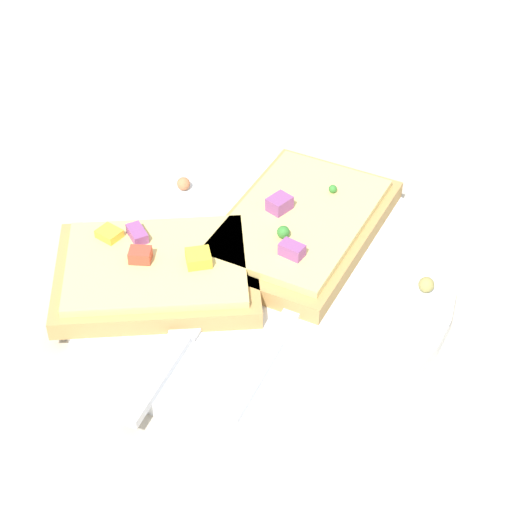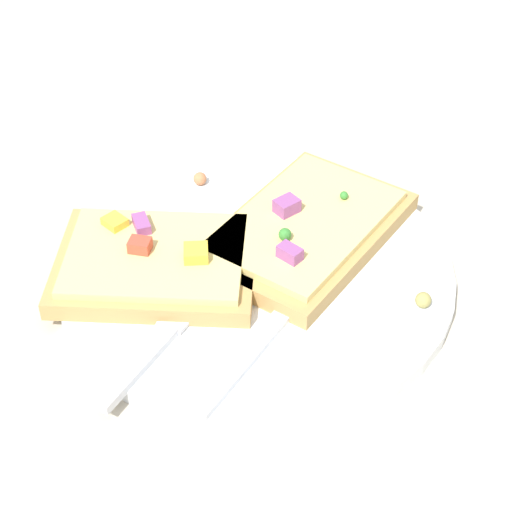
# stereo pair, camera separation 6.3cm
# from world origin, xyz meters

# --- Properties ---
(ground_plane) EXTENTS (4.00, 4.00, 0.00)m
(ground_plane) POSITION_xyz_m (0.00, 0.00, 0.00)
(ground_plane) COLOR #BCB29E
(plate) EXTENTS (0.30, 0.30, 0.01)m
(plate) POSITION_xyz_m (0.00, 0.00, 0.01)
(plate) COLOR white
(plate) RESTS_ON ground
(fork) EXTENTS (0.21, 0.03, 0.01)m
(fork) POSITION_xyz_m (-0.03, -0.04, 0.01)
(fork) COLOR silver
(fork) RESTS_ON plate
(knife) EXTENTS (0.21, 0.02, 0.01)m
(knife) POSITION_xyz_m (-0.08, 0.02, 0.01)
(knife) COLOR silver
(knife) RESTS_ON plate
(pizza_slice_main) EXTENTS (0.18, 0.12, 0.03)m
(pizza_slice_main) POSITION_xyz_m (0.05, -0.02, 0.02)
(pizza_slice_main) COLOR tan
(pizza_slice_main) RESTS_ON plate
(pizza_slice_corner) EXTENTS (0.16, 0.18, 0.03)m
(pizza_slice_corner) POSITION_xyz_m (-0.04, 0.06, 0.02)
(pizza_slice_corner) COLOR tan
(pizza_slice_corner) RESTS_ON plate
(crumb_scatter) EXTENTS (0.06, 0.23, 0.01)m
(crumb_scatter) POSITION_xyz_m (0.04, -0.02, 0.02)
(crumb_scatter) COLOR tan
(crumb_scatter) RESTS_ON plate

